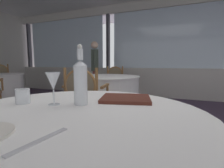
# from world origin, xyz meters

# --- Properties ---
(ground_plane) EXTENTS (14.04, 14.04, 0.00)m
(ground_plane) POSITION_xyz_m (0.00, 0.00, 0.00)
(ground_plane) COLOR #47384C
(window_wall_far) EXTENTS (10.80, 0.14, 2.76)m
(window_wall_far) POSITION_xyz_m (-0.00, 3.47, 1.10)
(window_wall_far) COLOR beige
(window_wall_far) RESTS_ON ground_plane
(dinner_fork) EXTENTS (0.04, 0.21, 0.00)m
(dinner_fork) POSITION_xyz_m (0.08, -1.16, 0.75)
(dinner_fork) COLOR silver
(dinner_fork) RESTS_ON foreground_table
(water_bottle) EXTENTS (0.08, 0.08, 0.34)m
(water_bottle) POSITION_xyz_m (-0.05, -0.73, 0.88)
(water_bottle) COLOR white
(water_bottle) RESTS_ON foreground_table
(wine_glass) EXTENTS (0.08, 0.08, 0.18)m
(wine_glass) POSITION_xyz_m (-0.19, -0.79, 0.87)
(wine_glass) COLOR white
(wine_glass) RESTS_ON foreground_table
(water_tumbler) EXTENTS (0.08, 0.08, 0.09)m
(water_tumbler) POSITION_xyz_m (-0.38, -0.83, 0.79)
(water_tumbler) COLOR white
(water_tumbler) RESTS_ON foreground_table
(menu_book) EXTENTS (0.36, 0.32, 0.02)m
(menu_book) POSITION_xyz_m (0.15, -0.52, 0.75)
(menu_book) COLOR #512319
(menu_book) RESTS_ON foreground_table
(background_table_1) EXTENTS (1.36, 1.36, 0.74)m
(background_table_1) POSITION_xyz_m (-0.88, 1.38, 0.37)
(background_table_1) COLOR white
(background_table_1) RESTS_ON ground_plane
(dining_chair_1_0) EXTENTS (0.60, 0.54, 0.91)m
(dining_chair_1_0) POSITION_xyz_m (-1.09, 2.46, 0.53)
(dining_chair_1_0) COLOR olive
(dining_chair_1_0) RESTS_ON ground_plane
(dining_chair_1_1) EXTENTS (0.60, 0.54, 0.93)m
(dining_chair_1_1) POSITION_xyz_m (-0.66, 0.30, 0.55)
(dining_chair_1_1) COLOR olive
(dining_chair_1_1) RESTS_ON ground_plane
(dining_chair_2_0) EXTENTS (0.65, 0.66, 0.97)m
(dining_chair_2_0) POSITION_xyz_m (-4.22, 1.61, 0.57)
(dining_chair_2_0) COLOR olive
(dining_chair_2_0) RESTS_ON ground_plane
(diner_person_0) EXTENTS (0.34, 0.48, 1.59)m
(diner_person_0) POSITION_xyz_m (-1.77, 2.68, 0.90)
(diner_person_0) COLOR brown
(diner_person_0) RESTS_ON ground_plane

